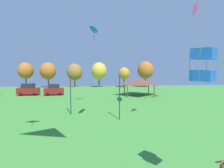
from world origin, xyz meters
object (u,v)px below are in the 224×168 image
kite_flying_8 (94,29)px  treeline_tree_3 (99,71)px  treeline_tree_1 (48,71)px  kite_flying_5 (196,8)px  treeline_tree_0 (26,71)px  light_post_0 (71,92)px  treeline_tree_5 (146,70)px  treeline_tree_4 (124,73)px  park_pavilion (139,82)px  kite_flying_4 (203,65)px  parked_car_second_from_left (54,90)px  light_post_1 (119,94)px  treeline_tree_2 (75,72)px  parked_car_leftmost (28,90)px

kite_flying_8 → treeline_tree_3: 36.17m
treeline_tree_1 → treeline_tree_3: size_ratio=1.00×
kite_flying_5 → treeline_tree_3: (-15.51, 26.89, -10.72)m
treeline_tree_0 → treeline_tree_3: bearing=-1.0°
kite_flying_8 → treeline_tree_0: kite_flying_8 is taller
kite_flying_5 → light_post_0: size_ratio=0.46×
treeline_tree_5 → treeline_tree_4: bearing=-177.6°
treeline_tree_0 → park_pavilion: bearing=-28.7°
kite_flying_4 → kite_flying_5: kite_flying_5 is taller
treeline_tree_0 → treeline_tree_1: (6.81, -0.39, -0.11)m
parked_car_second_from_left → treeline_tree_0: size_ratio=0.57×
treeline_tree_5 → light_post_1: bearing=-109.9°
treeline_tree_0 → treeline_tree_2: 14.70m
parked_car_second_from_left → light_post_1: bearing=-64.4°
light_post_0 → treeline_tree_4: 32.22m
kite_flying_8 → treeline_tree_2: kite_flying_8 is taller
park_pavilion → treeline_tree_3: bearing=117.8°
light_post_1 → treeline_tree_2: treeline_tree_2 is taller
treeline_tree_2 → treeline_tree_3: bearing=-10.7°
park_pavilion → treeline_tree_5: treeline_tree_5 is taller
kite_flying_4 → treeline_tree_1: bearing=113.6°
kite_flying_5 → treeline_tree_2: bearing=129.4°
treeline_tree_2 → treeline_tree_4: 15.69m
kite_flying_5 → parked_car_second_from_left: size_ratio=0.56×
light_post_0 → light_post_1: 6.85m
treeline_tree_1 → treeline_tree_4: 23.33m
kite_flying_5 → treeline_tree_5: bearing=92.2°
light_post_0 → treeline_tree_5: size_ratio=0.67×
treeline_tree_1 → treeline_tree_5: size_ratio=0.95×
kite_flying_5 → parked_car_second_from_left: 31.79m
kite_flying_8 → park_pavilion: bearing=64.1°
parked_car_leftmost → light_post_1: (18.32, -19.53, 1.90)m
light_post_1 → treeline_tree_5: size_ratio=0.69×
parked_car_second_from_left → light_post_0: size_ratio=0.82×
parked_car_leftmost → treeline_tree_3: (15.84, 14.67, 3.78)m
light_post_1 → park_pavilion: bearing=70.1°
light_post_0 → treeline_tree_2: 33.13m
light_post_0 → treeline_tree_4: (11.46, 30.09, 1.23)m
light_post_0 → treeline_tree_2: treeline_tree_2 is taller
light_post_0 → treeline_tree_2: bearing=96.9°
parked_car_second_from_left → treeline_tree_0: treeline_tree_0 is taller
light_post_1 → treeline_tree_2: (-10.22, 35.66, 1.48)m
parked_car_leftmost → treeline_tree_0: size_ratio=0.62×
parked_car_leftmost → light_post_0: light_post_0 is taller
park_pavilion → light_post_0: light_post_0 is taller
kite_flying_5 → treeline_tree_4: size_ratio=0.40×
parked_car_leftmost → treeline_tree_4: bearing=27.3°
light_post_1 → treeline_tree_3: treeline_tree_3 is taller
kite_flying_4 → parked_car_second_from_left: kite_flying_4 is taller
parked_car_leftmost → kite_flying_5: bearing=-23.6°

